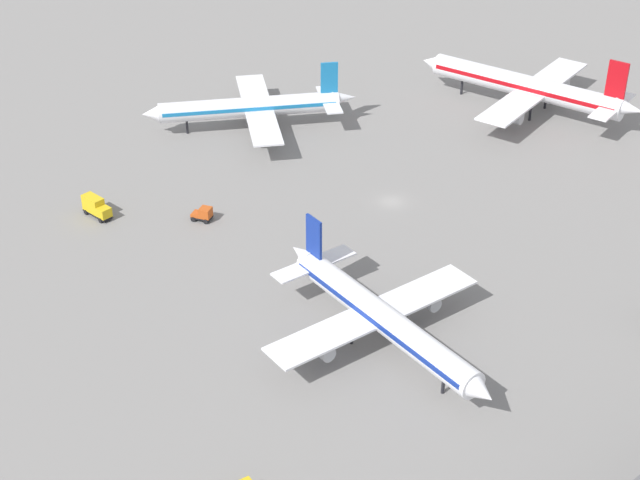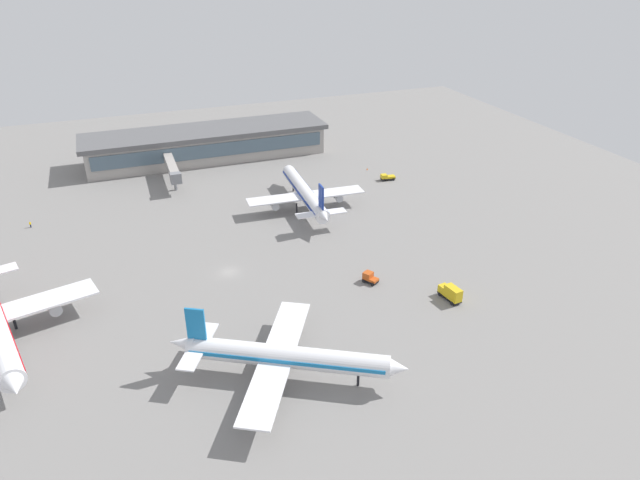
% 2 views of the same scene
% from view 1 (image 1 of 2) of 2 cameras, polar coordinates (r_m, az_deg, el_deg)
% --- Properties ---
extents(ground, '(288.00, 288.00, 0.00)m').
position_cam_1_polar(ground, '(162.85, 4.23, 2.27)').
color(ground, gray).
extents(airplane_at_gate, '(38.03, 46.60, 14.38)m').
position_cam_1_polar(airplane_at_gate, '(197.29, 12.11, 8.81)').
color(airplane_at_gate, white).
rests_on(airplane_at_gate, ground).
extents(airplane_taxiing, '(36.98, 30.95, 12.44)m').
position_cam_1_polar(airplane_taxiing, '(186.26, -4.04, 7.81)').
color(airplane_taxiing, white).
rests_on(airplane_taxiing, ground).
extents(airplane_distant, '(32.65, 40.69, 12.38)m').
position_cam_1_polar(airplane_distant, '(127.88, 3.59, -4.50)').
color(airplane_distant, white).
rests_on(airplane_distant, ground).
extents(baggage_tug, '(3.46, 3.74, 2.30)m').
position_cam_1_polar(baggage_tug, '(157.68, -6.87, 1.53)').
color(baggage_tug, black).
rests_on(baggage_tug, ground).
extents(catering_truck, '(2.83, 5.81, 3.30)m').
position_cam_1_polar(catering_truck, '(161.61, -13.03, 1.91)').
color(catering_truck, black).
rests_on(catering_truck, ground).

